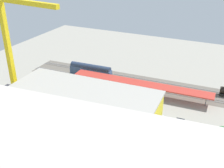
% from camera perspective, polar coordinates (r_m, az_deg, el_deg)
% --- Properties ---
extents(ground_plane, '(177.58, 177.58, 0.00)m').
position_cam_1_polar(ground_plane, '(95.19, 5.13, -5.51)').
color(ground_plane, '#9E998C').
rests_on(ground_plane, ground).
extents(rail_bed, '(111.43, 18.50, 0.01)m').
position_cam_1_polar(rail_bed, '(112.71, 8.83, -0.38)').
color(rail_bed, '#665E54').
rests_on(rail_bed, ground).
extents(street_asphalt, '(111.23, 12.74, 0.01)m').
position_cam_1_polar(street_asphalt, '(90.77, 3.90, -7.20)').
color(street_asphalt, '#2D2D33').
rests_on(street_asphalt, ground).
extents(track_rails, '(110.93, 12.07, 0.12)m').
position_cam_1_polar(track_rails, '(112.63, 8.83, -0.30)').
color(track_rails, '#9E9EA8').
rests_on(track_rails, ground).
extents(platform_canopy_near, '(54.40, 7.21, 4.23)m').
position_cam_1_polar(platform_canopy_near, '(104.88, 5.85, 0.12)').
color(platform_canopy_near, '#B73328').
rests_on(platform_canopy_near, ground).
extents(freight_coach_far, '(18.95, 3.63, 5.93)m').
position_cam_1_polar(freight_coach_far, '(118.22, -4.47, 2.83)').
color(freight_coach_far, black).
rests_on(freight_coach_far, ground).
extents(parked_car_1, '(4.77, 1.72, 1.77)m').
position_cam_1_polar(parked_car_1, '(89.58, 18.59, -8.61)').
color(parked_car_1, black).
rests_on(parked_car_1, ground).
extents(parked_car_2, '(4.65, 1.87, 1.64)m').
position_cam_1_polar(parked_car_2, '(90.37, 13.94, -7.63)').
color(parked_car_2, black).
rests_on(parked_car_2, ground).
extents(parked_car_3, '(4.59, 2.02, 1.75)m').
position_cam_1_polar(parked_car_3, '(91.47, 9.21, -6.64)').
color(parked_car_3, black).
rests_on(parked_car_3, ground).
extents(construction_building, '(40.58, 19.84, 15.71)m').
position_cam_1_polar(construction_building, '(76.61, -6.14, -7.24)').
color(construction_building, yellow).
rests_on(construction_building, ground).
extents(construction_roof_slab, '(41.20, 20.46, 0.40)m').
position_cam_1_polar(construction_roof_slab, '(72.50, -6.44, -1.92)').
color(construction_roof_slab, '#ADA89E').
rests_on(construction_roof_slab, construction_building).
extents(tower_crane, '(26.92, 5.29, 38.77)m').
position_cam_1_polar(tower_crane, '(85.31, -19.81, 6.20)').
color(tower_crane, gray).
rests_on(tower_crane, ground).
extents(box_truck_0, '(8.51, 2.68, 3.15)m').
position_cam_1_polar(box_truck_0, '(97.45, -7.80, -3.78)').
color(box_truck_0, black).
rests_on(box_truck_0, ground).
extents(street_tree_0, '(6.10, 6.10, 8.26)m').
position_cam_1_polar(street_tree_0, '(91.76, -8.73, -3.27)').
color(street_tree_0, brown).
rests_on(street_tree_0, ground).
extents(street_tree_1, '(5.68, 5.68, 8.13)m').
position_cam_1_polar(street_tree_1, '(79.47, 21.88, -10.15)').
color(street_tree_1, brown).
rests_on(street_tree_1, ground).
extents(street_tree_2, '(6.06, 6.06, 9.09)m').
position_cam_1_polar(street_tree_2, '(90.07, -7.66, -3.18)').
color(street_tree_2, brown).
rests_on(street_tree_2, ground).
extents(traffic_light, '(0.50, 0.36, 6.03)m').
position_cam_1_polar(traffic_light, '(96.66, -2.02, -2.11)').
color(traffic_light, '#333333').
rests_on(traffic_light, ground).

